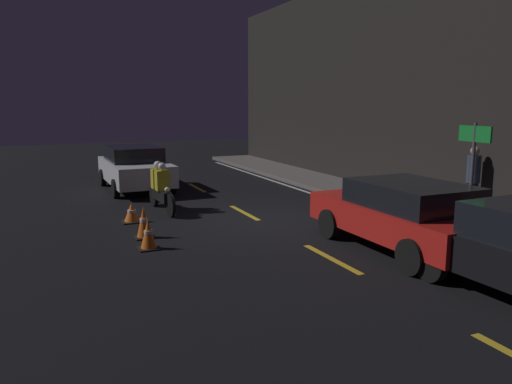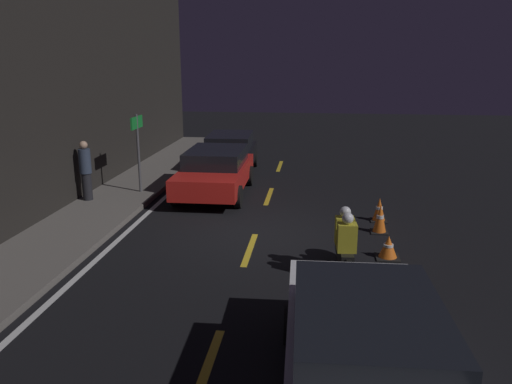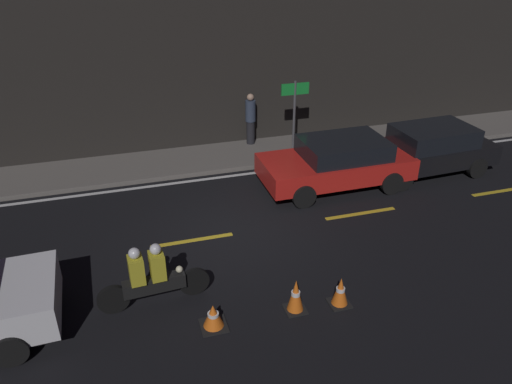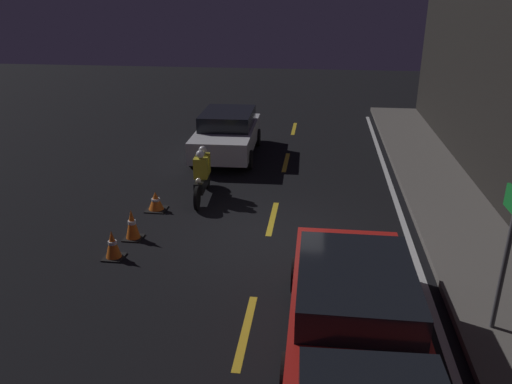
% 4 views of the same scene
% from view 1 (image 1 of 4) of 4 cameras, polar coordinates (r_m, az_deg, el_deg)
% --- Properties ---
extents(ground_plane, '(56.00, 56.00, 0.00)m').
position_cam_1_polar(ground_plane, '(12.86, 0.32, -3.27)').
color(ground_plane, black).
extents(raised_curb, '(28.00, 2.10, 0.15)m').
position_cam_1_polar(raised_curb, '(15.17, 16.02, -1.32)').
color(raised_curb, '#605B56').
rests_on(raised_curb, ground).
extents(building_front, '(28.00, 0.30, 7.42)m').
position_cam_1_polar(building_front, '(15.71, 20.15, 12.19)').
color(building_front, black).
rests_on(building_front, ground).
extents(lane_dash_a, '(2.00, 0.14, 0.01)m').
position_cam_1_polar(lane_dash_a, '(22.23, -10.13, 2.27)').
color(lane_dash_a, gold).
rests_on(lane_dash_a, ground).
extents(lane_dash_b, '(2.00, 0.14, 0.01)m').
position_cam_1_polar(lane_dash_b, '(17.93, -6.78, 0.49)').
color(lane_dash_b, gold).
rests_on(lane_dash_b, ground).
extents(lane_dash_c, '(2.00, 0.14, 0.01)m').
position_cam_1_polar(lane_dash_c, '(13.75, -1.36, -2.37)').
color(lane_dash_c, gold).
rests_on(lane_dash_c, ground).
extents(lane_dash_d, '(2.00, 0.14, 0.01)m').
position_cam_1_polar(lane_dash_d, '(9.87, 8.62, -7.53)').
color(lane_dash_d, gold).
rests_on(lane_dash_d, ground).
extents(lane_solid_kerb, '(25.20, 0.14, 0.01)m').
position_cam_1_polar(lane_solid_kerb, '(14.41, 12.00, -2.02)').
color(lane_solid_kerb, silver).
rests_on(lane_solid_kerb, ground).
extents(sedan_white, '(4.36, 2.11, 1.50)m').
position_cam_1_polar(sedan_white, '(17.89, -13.70, 2.81)').
color(sedan_white, silver).
rests_on(sedan_white, ground).
extents(taxi_red, '(4.31, 2.07, 1.42)m').
position_cam_1_polar(taxi_red, '(10.61, 16.70, -2.36)').
color(taxi_red, red).
rests_on(taxi_red, ground).
extents(motorcycle, '(2.23, 0.40, 1.38)m').
position_cam_1_polar(motorcycle, '(14.12, -10.82, 0.44)').
color(motorcycle, black).
rests_on(motorcycle, ground).
extents(traffic_cone_near, '(0.51, 0.51, 0.50)m').
position_cam_1_polar(traffic_cone_near, '(13.02, -14.01, -2.31)').
color(traffic_cone_near, black).
rests_on(traffic_cone_near, ground).
extents(traffic_cone_mid, '(0.42, 0.42, 0.72)m').
position_cam_1_polar(traffic_cone_mid, '(11.42, -12.70, -3.42)').
color(traffic_cone_mid, black).
rests_on(traffic_cone_mid, ground).
extents(traffic_cone_far, '(0.42, 0.42, 0.63)m').
position_cam_1_polar(traffic_cone_far, '(10.55, -12.21, -4.77)').
color(traffic_cone_far, black).
rests_on(traffic_cone_far, ground).
extents(pedestrian, '(0.34, 0.34, 1.74)m').
position_cam_1_polar(pedestrian, '(14.09, 23.54, 1.35)').
color(pedestrian, black).
rests_on(pedestrian, raised_curb).
extents(shop_sign, '(0.90, 0.08, 2.40)m').
position_cam_1_polar(shop_sign, '(12.37, 23.60, 3.97)').
color(shop_sign, '#4C4C51').
rests_on(shop_sign, raised_curb).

